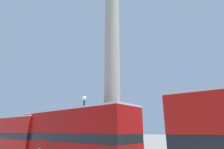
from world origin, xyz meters
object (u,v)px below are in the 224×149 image
Objects in this scene: bus_c at (71,136)px; monument_column at (112,66)px; bus_a at (10,136)px; street_lamp at (83,126)px.

monument_column is at bearing 94.32° from bus_c.
bus_c is at bearing -88.07° from monument_column.
street_lamp is (8.89, 2.25, 0.94)m from bus_a.
street_lamp reaches higher than bus_a.
bus_a is 1.92× the size of street_lamp.
bus_c is (9.78, 0.24, 0.11)m from bus_a.
bus_a is (-9.60, -5.56, -7.43)m from monument_column.
bus_c is 2.35m from street_lamp.
bus_c reaches higher than bus_a.
monument_column reaches higher than street_lamp.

